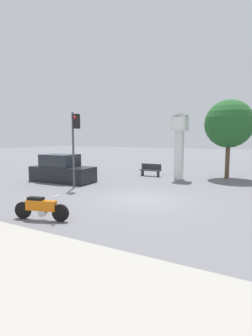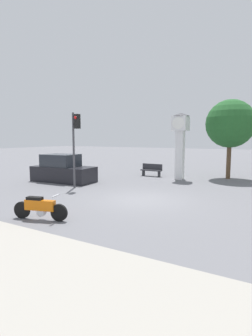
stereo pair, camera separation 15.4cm
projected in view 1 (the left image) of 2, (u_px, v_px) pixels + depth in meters
The scene contains 7 objects.
ground_plane at pixel (142, 200), 12.18m from camera, with size 120.00×120.00×0.00m, color slate.
motorcycle at pixel (41, 208), 9.14m from camera, with size 2.01×0.72×0.91m.
clock_tower at pixel (179, 136), 17.94m from camera, with size 1.20×1.20×4.55m.
traffic_light at pixel (75, 137), 14.70m from camera, with size 0.50×0.35×4.28m.
street_tree at pixel (229, 124), 18.15m from camera, with size 3.31×3.31×5.50m.
bench at pixel (151, 170), 19.71m from camera, with size 1.60×0.44×0.92m.
parked_car at pixel (62, 170), 17.18m from camera, with size 4.30×2.04×1.80m.
Camera 1 is at (5.14, -10.80, 2.87)m, focal length 28.00 mm.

